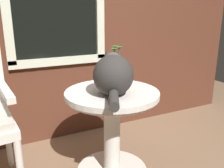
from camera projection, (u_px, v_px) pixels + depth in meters
wicker_side_table at (112, 120)px, 1.68m from camera, size 0.64×0.64×0.64m
cat at (113, 74)px, 1.54m from camera, size 0.37×0.58×0.26m
pewter_vase_with_ivy at (114, 72)px, 1.75m from camera, size 0.13×0.13×0.28m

